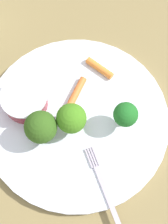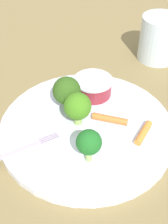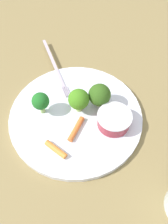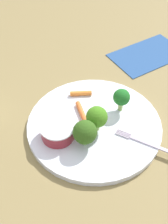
{
  "view_description": "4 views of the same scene",
  "coord_description": "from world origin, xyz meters",
  "px_view_note": "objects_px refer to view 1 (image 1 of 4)",
  "views": [
    {
      "loc": [
        -0.09,
        0.15,
        0.47
      ],
      "look_at": [
        -0.01,
        -0.01,
        0.02
      ],
      "focal_mm": 54.48,
      "sensor_mm": 36.0,
      "label": 1
    },
    {
      "loc": [
        -0.3,
        -0.1,
        0.32
      ],
      "look_at": [
        0.01,
        0.01,
        0.03
      ],
      "focal_mm": 46.7,
      "sensor_mm": 36.0,
      "label": 2
    },
    {
      "loc": [
        0.13,
        -0.22,
        0.4
      ],
      "look_at": [
        0.02,
        0.0,
        0.03
      ],
      "focal_mm": 37.79,
      "sensor_mm": 36.0,
      "label": 3
    },
    {
      "loc": [
        0.12,
        0.37,
        0.45
      ],
      "look_at": [
        0.02,
        -0.02,
        0.03
      ],
      "focal_mm": 47.7,
      "sensor_mm": 36.0,
      "label": 4
    }
  ],
  "objects_px": {
    "sauce_cup": "(25,100)",
    "carrot_stick_0": "(100,68)",
    "broccoli_floret_0": "(74,120)",
    "broccoli_floret_1": "(126,115)",
    "carrot_stick_1": "(76,94)",
    "broccoli_floret_2": "(41,127)",
    "fork": "(114,214)",
    "plate": "(77,120)"
  },
  "relations": [
    {
      "from": "broccoli_floret_1",
      "to": "carrot_stick_0",
      "type": "relative_size",
      "value": 1.12
    },
    {
      "from": "sauce_cup",
      "to": "broccoli_floret_0",
      "type": "xyz_separation_m",
      "value": [
        -0.08,
        0.0,
        0.02
      ]
    },
    {
      "from": "broccoli_floret_0",
      "to": "carrot_stick_1",
      "type": "bearing_deg",
      "value": -64.36
    },
    {
      "from": "plate",
      "to": "carrot_stick_1",
      "type": "xyz_separation_m",
      "value": [
        0.02,
        -0.03,
        0.01
      ]
    },
    {
      "from": "broccoli_floret_2",
      "to": "carrot_stick_0",
      "type": "distance_m",
      "value": 0.13
    },
    {
      "from": "fork",
      "to": "plate",
      "type": "bearing_deg",
      "value": -42.03
    },
    {
      "from": "plate",
      "to": "broccoli_floret_1",
      "type": "distance_m",
      "value": 0.08
    },
    {
      "from": "broccoli_floret_0",
      "to": "broccoli_floret_2",
      "type": "bearing_deg",
      "value": 40.3
    },
    {
      "from": "sauce_cup",
      "to": "broccoli_floret_0",
      "type": "relative_size",
      "value": 1.22
    },
    {
      "from": "broccoli_floret_0",
      "to": "carrot_stick_0",
      "type": "height_order",
      "value": "broccoli_floret_0"
    },
    {
      "from": "plate",
      "to": "broccoli_floret_2",
      "type": "bearing_deg",
      "value": 54.77
    },
    {
      "from": "fork",
      "to": "broccoli_floret_0",
      "type": "bearing_deg",
      "value": -38.49
    },
    {
      "from": "broccoli_floret_0",
      "to": "broccoli_floret_1",
      "type": "distance_m",
      "value": 0.07
    },
    {
      "from": "carrot_stick_0",
      "to": "fork",
      "type": "xyz_separation_m",
      "value": [
        -0.11,
        0.18,
        -0.0
      ]
    },
    {
      "from": "sauce_cup",
      "to": "carrot_stick_0",
      "type": "bearing_deg",
      "value": -124.95
    },
    {
      "from": "sauce_cup",
      "to": "broccoli_floret_2",
      "type": "distance_m",
      "value": 0.06
    },
    {
      "from": "carrot_stick_1",
      "to": "plate",
      "type": "bearing_deg",
      "value": 119.88
    },
    {
      "from": "broccoli_floret_0",
      "to": "carrot_stick_1",
      "type": "relative_size",
      "value": 1.0
    },
    {
      "from": "plate",
      "to": "broccoli_floret_0",
      "type": "height_order",
      "value": "broccoli_floret_0"
    },
    {
      "from": "broccoli_floret_2",
      "to": "sauce_cup",
      "type": "bearing_deg",
      "value": -32.96
    },
    {
      "from": "fork",
      "to": "sauce_cup",
      "type": "bearing_deg",
      "value": -24.04
    },
    {
      "from": "broccoli_floret_2",
      "to": "carrot_stick_1",
      "type": "distance_m",
      "value": 0.08
    },
    {
      "from": "carrot_stick_0",
      "to": "broccoli_floret_0",
      "type": "bearing_deg",
      "value": 95.58
    },
    {
      "from": "sauce_cup",
      "to": "carrot_stick_1",
      "type": "height_order",
      "value": "sauce_cup"
    },
    {
      "from": "broccoli_floret_2",
      "to": "fork",
      "type": "xyz_separation_m",
      "value": [
        -0.13,
        0.05,
        -0.03
      ]
    },
    {
      "from": "broccoli_floret_0",
      "to": "broccoli_floret_2",
      "type": "xyz_separation_m",
      "value": [
        0.03,
        0.03,
        -0.0
      ]
    },
    {
      "from": "plate",
      "to": "carrot_stick_1",
      "type": "height_order",
      "value": "carrot_stick_1"
    },
    {
      "from": "sauce_cup",
      "to": "carrot_stick_0",
      "type": "height_order",
      "value": "sauce_cup"
    },
    {
      "from": "plate",
      "to": "fork",
      "type": "height_order",
      "value": "fork"
    },
    {
      "from": "plate",
      "to": "carrot_stick_0",
      "type": "height_order",
      "value": "carrot_stick_0"
    },
    {
      "from": "carrot_stick_1",
      "to": "fork",
      "type": "bearing_deg",
      "value": 134.26
    },
    {
      "from": "carrot_stick_1",
      "to": "fork",
      "type": "relative_size",
      "value": 0.36
    },
    {
      "from": "sauce_cup",
      "to": "broccoli_floret_1",
      "type": "distance_m",
      "value": 0.14
    },
    {
      "from": "broccoli_floret_2",
      "to": "carrot_stick_1",
      "type": "xyz_separation_m",
      "value": [
        -0.01,
        -0.07,
        -0.03
      ]
    },
    {
      "from": "sauce_cup",
      "to": "broccoli_floret_0",
      "type": "height_order",
      "value": "broccoli_floret_0"
    },
    {
      "from": "fork",
      "to": "carrot_stick_0",
      "type": "bearing_deg",
      "value": -58.43
    },
    {
      "from": "broccoli_floret_2",
      "to": "carrot_stick_1",
      "type": "height_order",
      "value": "broccoli_floret_2"
    },
    {
      "from": "plate",
      "to": "carrot_stick_0",
      "type": "relative_size",
      "value": 5.75
    },
    {
      "from": "plate",
      "to": "broccoli_floret_2",
      "type": "xyz_separation_m",
      "value": [
        0.03,
        0.04,
        0.04
      ]
    },
    {
      "from": "fork",
      "to": "carrot_stick_1",
      "type": "bearing_deg",
      "value": -45.74
    },
    {
      "from": "broccoli_floret_1",
      "to": "broccoli_floret_2",
      "type": "distance_m",
      "value": 0.11
    },
    {
      "from": "sauce_cup",
      "to": "fork",
      "type": "bearing_deg",
      "value": 155.96
    }
  ]
}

